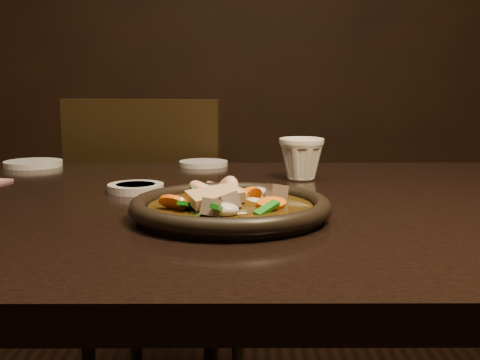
{
  "coord_description": "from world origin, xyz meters",
  "views": [
    {
      "loc": [
        -0.02,
        -0.93,
        0.93
      ],
      "look_at": [
        -0.01,
        -0.11,
        0.8
      ],
      "focal_mm": 45.0,
      "sensor_mm": 36.0,
      "label": 1
    }
  ],
  "objects_px": {
    "table": "(248,247)",
    "chair": "(159,248)",
    "plate": "(230,208)",
    "tea_cup": "(301,157)"
  },
  "relations": [
    {
      "from": "chair",
      "to": "tea_cup",
      "type": "bearing_deg",
      "value": 138.06
    },
    {
      "from": "table",
      "to": "chair",
      "type": "height_order",
      "value": "chair"
    },
    {
      "from": "table",
      "to": "chair",
      "type": "relative_size",
      "value": 1.79
    },
    {
      "from": "table",
      "to": "chair",
      "type": "distance_m",
      "value": 0.72
    },
    {
      "from": "tea_cup",
      "to": "chair",
      "type": "bearing_deg",
      "value": 126.3
    },
    {
      "from": "plate",
      "to": "chair",
      "type": "bearing_deg",
      "value": 104.65
    },
    {
      "from": "chair",
      "to": "table",
      "type": "bearing_deg",
      "value": 121.14
    },
    {
      "from": "plate",
      "to": "tea_cup",
      "type": "relative_size",
      "value": 3.22
    },
    {
      "from": "table",
      "to": "tea_cup",
      "type": "height_order",
      "value": "tea_cup"
    },
    {
      "from": "plate",
      "to": "tea_cup",
      "type": "distance_m",
      "value": 0.35
    }
  ]
}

